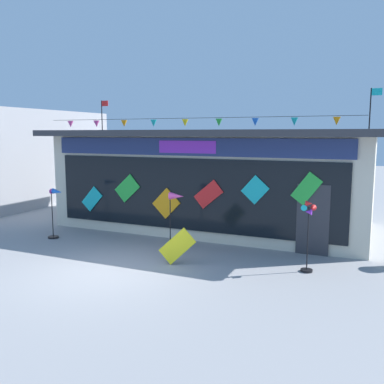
% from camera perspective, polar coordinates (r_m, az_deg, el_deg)
% --- Properties ---
extents(ground_plane, '(80.00, 80.00, 0.00)m').
position_cam_1_polar(ground_plane, '(10.83, -11.44, -10.50)').
color(ground_plane, gray).
extents(kite_shop_building, '(11.16, 6.04, 4.82)m').
position_cam_1_polar(kite_shop_building, '(15.58, 3.40, 1.97)').
color(kite_shop_building, beige).
rests_on(kite_shop_building, ground_plane).
extents(wind_spinner_far_left, '(0.69, 0.35, 1.64)m').
position_cam_1_polar(wind_spinner_far_left, '(14.23, -18.09, -1.91)').
color(wind_spinner_far_left, black).
rests_on(wind_spinner_far_left, ground_plane).
extents(wind_spinner_left, '(0.63, 0.40, 1.73)m').
position_cam_1_polar(wind_spinner_left, '(12.16, -2.43, -2.88)').
color(wind_spinner_left, black).
rests_on(wind_spinner_left, ground_plane).
extents(wind_spinner_center_left, '(0.35, 0.30, 1.80)m').
position_cam_1_polar(wind_spinner_center_left, '(10.63, 15.54, -4.54)').
color(wind_spinner_center_left, black).
rests_on(wind_spinner_center_left, ground_plane).
extents(display_kite_on_ground, '(0.97, 0.30, 0.97)m').
position_cam_1_polar(display_kite_on_ground, '(11.02, -2.02, -7.38)').
color(display_kite_on_ground, yellow).
rests_on(display_kite_on_ground, ground_plane).
extents(neighbour_building, '(5.70, 9.23, 4.50)m').
position_cam_1_polar(neighbour_building, '(22.72, -24.16, 4.37)').
color(neighbour_building, '#99999E').
rests_on(neighbour_building, ground_plane).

